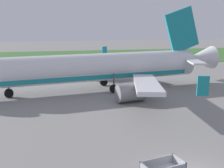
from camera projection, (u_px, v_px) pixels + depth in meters
The scene contains 2 objects.
grass_strip at pixel (91, 57), 72.93m from camera, with size 220.00×28.00×0.06m, color #3D7033.
airplane at pixel (98, 68), 38.49m from camera, with size 37.58×30.32×11.34m.
Camera 1 is at (-7.55, -14.91, 9.59)m, focal length 45.92 mm.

